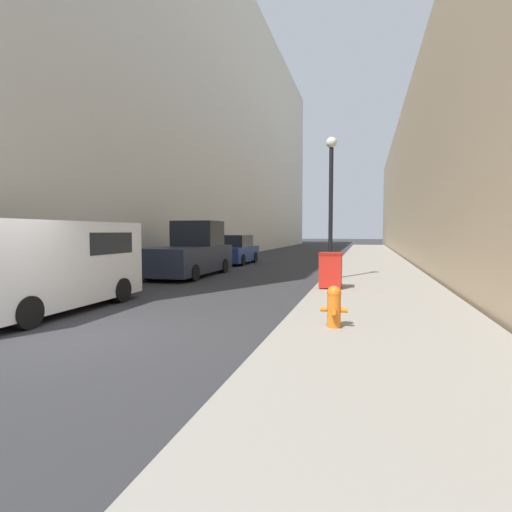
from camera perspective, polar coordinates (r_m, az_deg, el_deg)
name	(u,v)px	position (r m, az deg, el deg)	size (l,w,h in m)	color
ground_plane	(72,338)	(7.77, -24.86, -10.63)	(200.00, 200.00, 0.00)	#2D2D30
sidewalk_right	(373,263)	(23.81, 16.34, -0.92)	(3.87, 60.00, 0.16)	gray
building_left_glass	(180,125)	(36.47, -10.86, 17.88)	(12.00, 60.00, 21.91)	beige
building_right_stone	(491,180)	(33.05, 30.51, 9.31)	(12.00, 60.00, 10.96)	tan
fire_hydrant	(334,305)	(7.25, 11.08, -6.95)	(0.48, 0.37, 0.74)	orange
trash_bin	(331,270)	(12.17, 10.61, -1.95)	(0.66, 0.68, 1.07)	red
lamppost	(331,199)	(14.50, 10.65, 8.05)	(0.38, 0.38, 5.01)	black
white_van	(49,262)	(10.48, -27.43, -0.71)	(2.10, 4.87, 2.09)	white
pickup_truck	(191,253)	(17.11, -9.26, 0.38)	(2.12, 5.27, 2.32)	#232838
parked_sedan_near	(235,251)	(23.07, -3.02, 0.76)	(1.86, 4.17, 1.66)	navy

